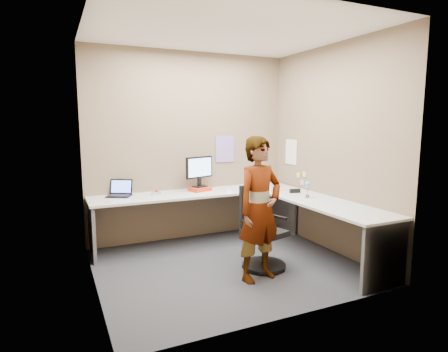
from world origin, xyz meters
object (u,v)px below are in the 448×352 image
office_chair (261,235)px  person (260,209)px  desk (246,208)px  monitor (199,169)px

office_chair → person: (-0.18, -0.28, 0.39)m
person → desk: bearing=58.7°
person → office_chair: bearing=43.9°
monitor → office_chair: (0.29, -1.25, -0.65)m
office_chair → person: person is taller
person → monitor: bearing=81.0°
desk → person: size_ratio=1.91×
office_chair → person: bearing=-139.5°
desk → person: (-0.28, -0.85, 0.19)m
desk → office_chair: 0.61m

